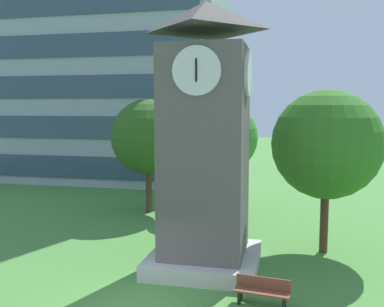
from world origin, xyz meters
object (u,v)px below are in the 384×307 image
Objects in this scene: clock_tower at (205,152)px; tree_by_building at (148,137)px; park_bench at (262,291)px; tree_near_tower at (327,145)px; tree_streetside at (222,137)px.

tree_by_building is (-5.08, 8.20, -0.03)m from clock_tower.
park_bench is 7.62m from tree_near_tower.
tree_near_tower reaches higher than park_bench.
clock_tower is 9.65m from tree_by_building.
tree_by_building is at bearing -164.62° from tree_streetside.
clock_tower reaches higher than park_bench.
tree_by_building is (-4.28, -1.18, 0.04)m from tree_streetside.
park_bench is 0.26× the size of tree_near_tower.
tree_near_tower is at bearing -49.15° from tree_streetside.
tree_streetside is (-0.79, 9.38, -0.07)m from clock_tower.
clock_tower is 1.45× the size of tree_near_tower.
tree_streetside reaches higher than park_bench.
park_bench is at bearing -75.16° from tree_streetside.
tree_by_building is at bearing 151.81° from tree_near_tower.
clock_tower is at bearing 130.30° from park_bench.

